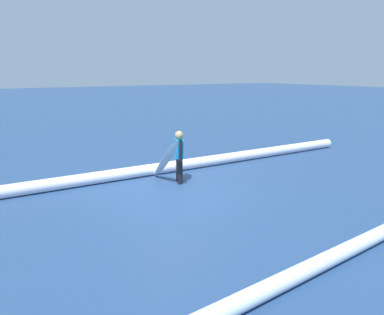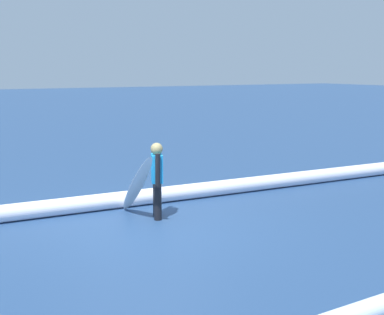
# 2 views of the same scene
# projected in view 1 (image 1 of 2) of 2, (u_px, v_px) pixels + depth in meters

# --- Properties ---
(ground_plane) EXTENTS (129.50, 129.50, 0.00)m
(ground_plane) POSITION_uv_depth(u_px,v_px,m) (173.00, 190.00, 8.89)
(ground_plane) COLOR navy
(surfer) EXTENTS (0.31, 0.51, 1.39)m
(surfer) POSITION_uv_depth(u_px,v_px,m) (179.00, 154.00, 9.34)
(surfer) COLOR black
(surfer) RESTS_ON ground_plane
(surfboard) EXTENTS (0.37, 1.48, 1.29)m
(surfboard) POSITION_uv_depth(u_px,v_px,m) (166.00, 160.00, 9.31)
(surfboard) COLOR white
(surfboard) RESTS_ON ground_plane
(wave_crest_foreground) EXTENTS (16.47, 0.79, 0.32)m
(wave_crest_foreground) POSITION_uv_depth(u_px,v_px,m) (130.00, 173.00, 9.83)
(wave_crest_foreground) COLOR white
(wave_crest_foreground) RESTS_ON ground_plane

